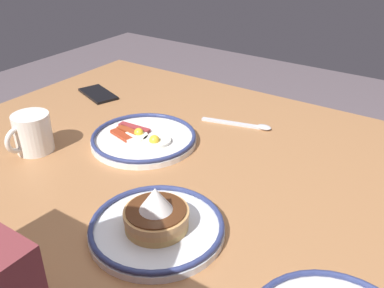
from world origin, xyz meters
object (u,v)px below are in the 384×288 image
plate_center_pancakes (157,223)px  tea_spoon (246,125)px  cell_phone (98,94)px  coffee_mug (32,133)px  plate_near_main (143,139)px

plate_center_pancakes → tea_spoon: plate_center_pancakes is taller
cell_phone → tea_spoon: bearing=-153.0°
coffee_mug → cell_phone: coffee_mug is taller
plate_center_pancakes → coffee_mug: bearing=-9.5°
cell_phone → tea_spoon: tea_spoon is taller
coffee_mug → cell_phone: (0.13, -0.34, -0.04)m
cell_phone → plate_near_main: bearing=172.5°
plate_center_pancakes → tea_spoon: bearing=-81.5°
cell_phone → coffee_mug: bearing=130.4°
plate_near_main → plate_center_pancakes: plate_center_pancakes is taller
plate_near_main → tea_spoon: (-0.17, -0.23, -0.01)m
cell_phone → tea_spoon: (-0.49, -0.06, 0.00)m
plate_near_main → cell_phone: (0.32, -0.17, -0.01)m
plate_near_main → tea_spoon: plate_near_main is taller
coffee_mug → plate_center_pancakes: bearing=170.5°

